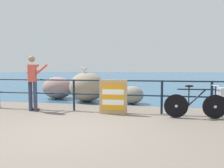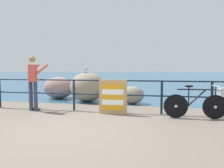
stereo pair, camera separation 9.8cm
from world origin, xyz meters
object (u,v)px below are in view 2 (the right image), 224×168
at_px(bicycle, 201,102).
at_px(seagull, 85,69).
at_px(folded_deckchair_stack, 113,97).
at_px(breakwater_boulder_right, 132,95).
at_px(breakwater_boulder_left, 59,88).
at_px(breakwater_boulder_main, 88,87).
at_px(person_at_railing, 33,80).

height_order(bicycle, seagull, seagull).
distance_m(folded_deckchair_stack, breakwater_boulder_right, 1.90).
bearing_deg(breakwater_boulder_left, seagull, -23.08).
distance_m(folded_deckchair_stack, seagull, 2.67).
height_order(breakwater_boulder_left, seagull, seagull).
height_order(folded_deckchair_stack, breakwater_boulder_main, breakwater_boulder_main).
distance_m(bicycle, breakwater_boulder_left, 6.17).
relative_size(folded_deckchair_stack, breakwater_boulder_right, 1.15).
bearing_deg(seagull, breakwater_boulder_left, -63.79).
height_order(breakwater_boulder_main, breakwater_boulder_left, breakwater_boulder_main).
bearing_deg(bicycle, folded_deckchair_stack, 173.30).
bearing_deg(bicycle, person_at_railing, 174.58).
distance_m(breakwater_boulder_left, seagull, 1.85).
relative_size(breakwater_boulder_main, breakwater_boulder_left, 1.06).
bearing_deg(breakwater_boulder_left, breakwater_boulder_right, -12.69).
bearing_deg(person_at_railing, breakwater_boulder_left, 20.21).
bearing_deg(breakwater_boulder_left, breakwater_boulder_main, -19.32).
bearing_deg(bicycle, breakwater_boulder_right, 131.96).
xyz_separation_m(bicycle, breakwater_boulder_left, (-5.54, 2.71, 0.03)).
distance_m(breakwater_boulder_main, breakwater_boulder_left, 1.68).
bearing_deg(person_at_railing, seagull, -16.96).
height_order(breakwater_boulder_left, breakwater_boulder_right, breakwater_boulder_left).
distance_m(folded_deckchair_stack, breakwater_boulder_main, 2.55).
bearing_deg(breakwater_boulder_right, seagull, 175.81).
bearing_deg(breakwater_boulder_main, bicycle, -28.65).
distance_m(bicycle, breakwater_boulder_main, 4.51).
relative_size(folded_deckchair_stack, breakwater_boulder_main, 0.70).
distance_m(breakwater_boulder_main, seagull, 0.76).
height_order(bicycle, breakwater_boulder_left, breakwater_boulder_left).
relative_size(person_at_railing, breakwater_boulder_main, 1.20).
bearing_deg(bicycle, breakwater_boulder_left, 149.12).
distance_m(folded_deckchair_stack, breakwater_boulder_left, 4.04).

